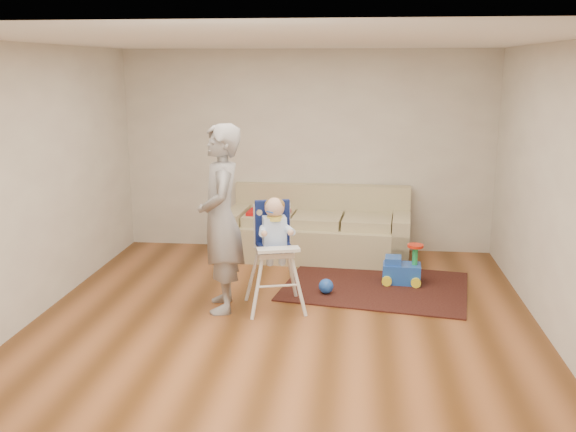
# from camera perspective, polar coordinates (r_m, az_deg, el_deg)

# --- Properties ---
(ground) EXTENTS (5.50, 5.50, 0.00)m
(ground) POSITION_cam_1_polar(r_m,az_deg,el_deg) (6.41, -0.40, -9.56)
(ground) COLOR #532E12
(ground) RESTS_ON ground
(room_envelope) EXTENTS (5.04, 5.52, 2.72)m
(room_envelope) POSITION_cam_1_polar(r_m,az_deg,el_deg) (6.46, 0.12, 7.83)
(room_envelope) COLOR #BEB6A9
(room_envelope) RESTS_ON ground
(sofa) EXTENTS (2.44, 1.14, 0.92)m
(sofa) POSITION_cam_1_polar(r_m,az_deg,el_deg) (8.43, 2.68, -0.67)
(sofa) COLOR tan
(sofa) RESTS_ON ground
(side_table) EXTENTS (0.48, 0.48, 0.48)m
(side_table) POSITION_cam_1_polar(r_m,az_deg,el_deg) (8.62, -4.09, -1.88)
(side_table) COLOR black
(side_table) RESTS_ON ground
(area_rug) EXTENTS (2.26, 1.84, 0.02)m
(area_rug) POSITION_cam_1_polar(r_m,az_deg,el_deg) (7.49, 7.77, -6.20)
(area_rug) COLOR black
(area_rug) RESTS_ON ground
(ride_on_toy) EXTENTS (0.45, 0.34, 0.47)m
(ride_on_toy) POSITION_cam_1_polar(r_m,az_deg,el_deg) (7.56, 10.10, -4.14)
(ride_on_toy) COLOR blue
(ride_on_toy) RESTS_ON area_rug
(toy_ball) EXTENTS (0.16, 0.16, 0.16)m
(toy_ball) POSITION_cam_1_polar(r_m,az_deg,el_deg) (7.16, 3.40, -6.25)
(toy_ball) COLOR blue
(toy_ball) RESTS_ON area_rug
(high_chair) EXTENTS (0.68, 0.68, 1.19)m
(high_chair) POSITION_cam_1_polar(r_m,az_deg,el_deg) (6.62, -1.18, -3.54)
(high_chair) COLOR silver
(high_chair) RESTS_ON ground
(adult) EXTENTS (0.61, 0.79, 1.93)m
(adult) POSITION_cam_1_polar(r_m,az_deg,el_deg) (6.54, -5.99, -0.27)
(adult) COLOR gray
(adult) RESTS_ON ground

